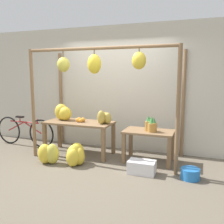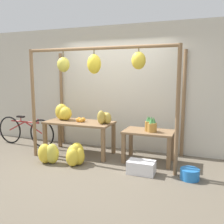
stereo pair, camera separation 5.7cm
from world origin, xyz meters
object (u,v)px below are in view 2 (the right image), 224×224
object	(u,v)px
banana_pile_on_table	(63,113)
orange_pile	(80,120)
parked_bicycle	(25,131)
fruit_crate_white	(141,167)
banana_pile_ground_left	(48,154)
banana_pile_ground_right	(75,155)
pineapple_cluster	(151,125)
blue_bucket	(190,174)
papaya_pile	(104,118)

from	to	relation	value
banana_pile_on_table	orange_pile	distance (m)	0.48
parked_bicycle	fruit_crate_white	bearing A→B (deg)	-12.80
orange_pile	banana_pile_ground_left	bearing A→B (deg)	-114.47
orange_pile	banana_pile_ground_right	bearing A→B (deg)	-71.71
pineapple_cluster	blue_bucket	bearing A→B (deg)	-33.81
banana_pile_ground_left	papaya_pile	distance (m)	1.31
pineapple_cluster	fruit_crate_white	xyz separation A→B (m)	(-0.03, -0.57, -0.64)
pineapple_cluster	banana_pile_ground_left	size ratio (longest dim) A/B	0.67
banana_pile_on_table	papaya_pile	bearing A→B (deg)	-3.68
blue_bucket	parked_bicycle	xyz separation A→B (m)	(-3.88, 0.65, 0.27)
orange_pile	banana_pile_ground_left	size ratio (longest dim) A/B	0.42
fruit_crate_white	papaya_pile	distance (m)	1.32
blue_bucket	papaya_pile	world-z (taller)	papaya_pile
pineapple_cluster	banana_pile_ground_right	bearing A→B (deg)	-156.08
pineapple_cluster	banana_pile_ground_left	bearing A→B (deg)	-158.53
banana_pile_on_table	banana_pile_ground_left	world-z (taller)	banana_pile_on_table
fruit_crate_white	papaya_pile	size ratio (longest dim) A/B	1.48
pineapple_cluster	banana_pile_ground_right	xyz separation A→B (m)	(-1.32, -0.59, -0.57)
banana_pile_on_table	banana_pile_ground_left	distance (m)	1.06
fruit_crate_white	blue_bucket	xyz separation A→B (m)	(0.81, 0.05, -0.02)
blue_bucket	papaya_pile	bearing A→B (deg)	163.08
banana_pile_ground_left	banana_pile_on_table	bearing A→B (deg)	99.22
orange_pile	parked_bicycle	xyz separation A→B (m)	(-1.58, 0.12, -0.40)
blue_bucket	banana_pile_ground_right	bearing A→B (deg)	-178.38
orange_pile	banana_pile_ground_right	distance (m)	0.84
fruit_crate_white	banana_pile_on_table	bearing A→B (deg)	161.67
fruit_crate_white	papaya_pile	xyz separation A→B (m)	(-0.94, 0.58, 0.73)
fruit_crate_white	papaya_pile	bearing A→B (deg)	148.27
pineapple_cluster	blue_bucket	distance (m)	1.16
banana_pile_ground_right	blue_bucket	distance (m)	2.11
pineapple_cluster	blue_bucket	size ratio (longest dim) A/B	0.96
orange_pile	pineapple_cluster	world-z (taller)	pineapple_cluster
orange_pile	banana_pile_ground_right	size ratio (longest dim) A/B	0.39
banana_pile_ground_left	papaya_pile	world-z (taller)	papaya_pile
banana_pile_on_table	parked_bicycle	bearing A→B (deg)	177.38
banana_pile_ground_left	fruit_crate_white	xyz separation A→B (m)	(1.82, 0.15, -0.08)
banana_pile_ground_right	fruit_crate_white	bearing A→B (deg)	0.52
banana_pile_on_table	parked_bicycle	distance (m)	1.24
orange_pile	parked_bicycle	bearing A→B (deg)	175.47
banana_pile_on_table	fruit_crate_white	world-z (taller)	banana_pile_on_table
banana_pile_ground_right	papaya_pile	bearing A→B (deg)	58.85
banana_pile_ground_left	fruit_crate_white	size ratio (longest dim) A/B	0.96
parked_bicycle	papaya_pile	xyz separation A→B (m)	(2.13, -0.12, 0.48)
pineapple_cluster	banana_pile_ground_left	world-z (taller)	pineapple_cluster
pineapple_cluster	papaya_pile	world-z (taller)	papaya_pile
orange_pile	parked_bicycle	distance (m)	1.63
pineapple_cluster	banana_pile_ground_left	xyz separation A→B (m)	(-1.84, -0.72, -0.56)
blue_bucket	parked_bicycle	size ratio (longest dim) A/B	0.19
pineapple_cluster	fruit_crate_white	bearing A→B (deg)	-92.52
banana_pile_on_table	blue_bucket	size ratio (longest dim) A/B	1.43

